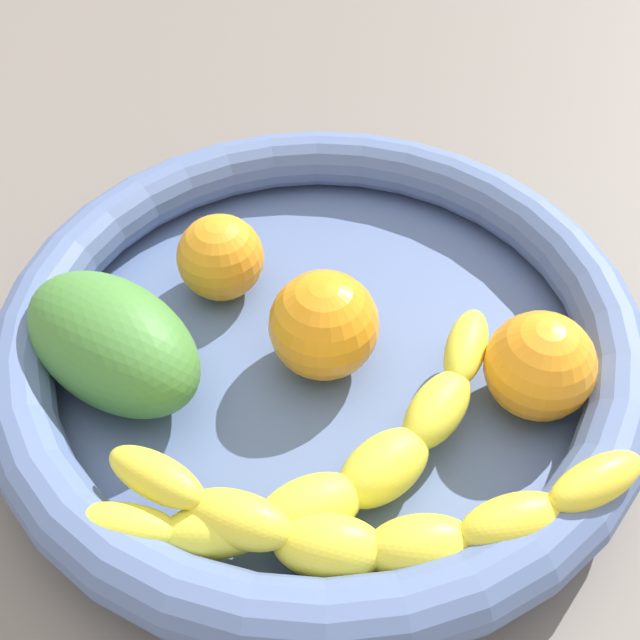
{
  "coord_description": "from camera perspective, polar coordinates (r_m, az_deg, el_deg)",
  "views": [
    {
      "loc": [
        12.06,
        28.03,
        40.8
      ],
      "look_at": [
        0.0,
        0.0,
        7.6
      ],
      "focal_mm": 45.12,
      "sensor_mm": 36.0,
      "label": 1
    }
  ],
  "objects": [
    {
      "name": "orange_mid_right",
      "position": [
        0.45,
        15.32,
        -3.16
      ],
      "size": [
        5.96,
        5.96,
        5.96
      ],
      "primitive_type": "sphere",
      "color": "orange",
      "rests_on": "fruit_bowl"
    },
    {
      "name": "orange_mid_left",
      "position": [
        0.5,
        -7.08,
        4.42
      ],
      "size": [
        5.35,
        5.35,
        5.35
      ],
      "primitive_type": "sphere",
      "color": "orange",
      "rests_on": "fruit_bowl"
    },
    {
      "name": "fruit_bowl",
      "position": [
        0.46,
        0.0,
        -1.53
      ],
      "size": [
        37.26,
        37.26,
        5.37
      ],
      "color": "#51669A",
      "rests_on": "kitchen_counter"
    },
    {
      "name": "orange_front",
      "position": [
        0.45,
        -0.31,
        -0.56
      ],
      "size": [
        6.23,
        6.23,
        6.23
      ],
      "primitive_type": "sphere",
      "color": "orange",
      "rests_on": "fruit_bowl"
    },
    {
      "name": "banana_draped_left",
      "position": [
        0.4,
        1.03,
        -10.42
      ],
      "size": [
        25.57,
        9.78,
        3.55
      ],
      "color": "yellow",
      "rests_on": "fruit_bowl"
    },
    {
      "name": "banana_draped_right",
      "position": [
        0.38,
        3.96,
        -14.2
      ],
      "size": [
        23.81,
        12.59,
        4.35
      ],
      "color": "yellow",
      "rests_on": "fruit_bowl"
    },
    {
      "name": "mango_green",
      "position": [
        0.45,
        -14.5,
        -1.58
      ],
      "size": [
        11.53,
        13.39,
        6.64
      ],
      "primitive_type": "ellipsoid",
      "rotation": [
        0.0,
        0.0,
        5.21
      ],
      "color": "#458337",
      "rests_on": "fruit_bowl"
    },
    {
      "name": "kitchen_counter",
      "position": [
        0.5,
        0.0,
        -4.76
      ],
      "size": [
        120.0,
        120.0,
        3.0
      ],
      "primitive_type": "cube",
      "color": "slate",
      "rests_on": "ground"
    }
  ]
}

